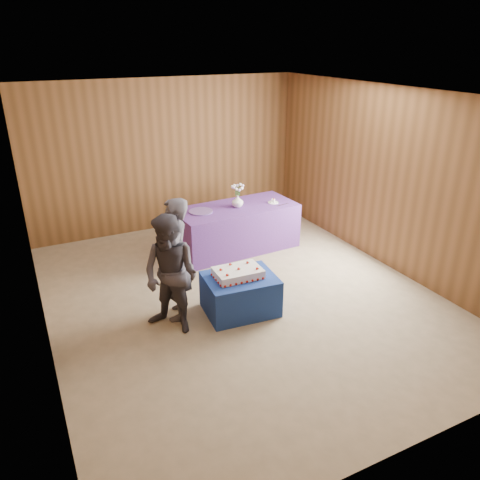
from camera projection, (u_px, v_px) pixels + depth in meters
ground at (241, 296)px, 6.50m from camera, size 6.00×6.00×0.00m
room_shell at (241, 170)px, 5.79m from camera, size 5.04×6.04×2.72m
cake_table at (240, 294)px, 6.06m from camera, size 0.96×0.78×0.50m
serving_table at (236, 228)px, 7.83m from camera, size 2.04×1.00×0.75m
sheet_cake at (238, 273)px, 5.95m from camera, size 0.64×0.45×0.14m
vase at (238, 201)px, 7.64m from camera, size 0.19×0.19×0.20m
flower_spray at (238, 187)px, 7.55m from camera, size 0.21×0.22×0.17m
platter at (201, 211)px, 7.45m from camera, size 0.41×0.41×0.02m
plate at (273, 203)px, 7.86m from camera, size 0.24×0.24×0.01m
cake_slice at (273, 201)px, 7.85m from camera, size 0.08×0.08×0.08m
knife at (282, 205)px, 7.77m from camera, size 0.26×0.06×0.00m
guest_left at (175, 260)px, 5.75m from camera, size 0.57×0.68×1.58m
guest_right at (171, 275)px, 5.49m from camera, size 0.88×0.91×1.48m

